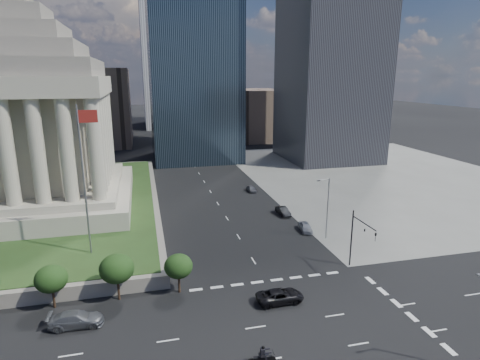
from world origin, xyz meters
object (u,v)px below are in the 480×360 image
object	(u,v)px
parked_sedan_far	(251,189)
war_memorial	(23,99)
parked_sedan_mid	(283,211)
street_lamp_north	(327,205)
flagpole	(85,173)
suv_grey	(76,319)
traffic_signal_ne	(359,235)
parked_sedan_near	(305,227)
pickup_truck	(280,296)
motorcycle_trail	(262,355)

from	to	relation	value
parked_sedan_far	war_memorial	bearing A→B (deg)	-175.79
parked_sedan_mid	street_lamp_north	bearing A→B (deg)	-80.31
flagpole	war_memorial	bearing A→B (deg)	116.89
war_memorial	parked_sedan_mid	size ratio (longest dim) A/B	8.67
flagpole	suv_grey	distance (m)	18.87
traffic_signal_ne	parked_sedan_near	world-z (taller)	traffic_signal_ne
traffic_signal_ne	parked_sedan_near	size ratio (longest dim) A/B	1.85
war_memorial	pickup_truck	distance (m)	55.77
pickup_truck	parked_sedan_mid	xyz separation A→B (m)	(10.51, 28.26, -0.02)
pickup_truck	motorcycle_trail	xyz separation A→B (m)	(-5.08, -9.49, 0.23)
war_memorial	flagpole	distance (m)	28.16
street_lamp_north	parked_sedan_far	world-z (taller)	street_lamp_north
motorcycle_trail	parked_sedan_far	bearing A→B (deg)	80.15
parked_sedan_mid	motorcycle_trail	world-z (taller)	motorcycle_trail
war_memorial	flagpole	world-z (taller)	war_memorial
flagpole	traffic_signal_ne	bearing A→B (deg)	-16.71
suv_grey	parked_sedan_mid	xyz separation A→B (m)	(32.68, 27.55, -0.06)
pickup_truck	parked_sedan_mid	size ratio (longest dim) A/B	1.22
pickup_truck	parked_sedan_far	xyz separation A→B (m)	(8.92, 44.87, -0.11)
war_memorial	parked_sedan_near	size ratio (longest dim) A/B	9.04
parked_sedan_far	motorcycle_trail	distance (m)	56.13
war_memorial	motorcycle_trail	bearing A→B (deg)	-59.13
suv_grey	parked_sedan_mid	size ratio (longest dim) A/B	1.23
traffic_signal_ne	street_lamp_north	distance (m)	11.34
parked_sedan_near	parked_sedan_mid	xyz separation A→B (m)	(-0.90, 8.58, 0.01)
flagpole	motorcycle_trail	xyz separation A→B (m)	(16.83, -24.50, -12.12)
traffic_signal_ne	parked_sedan_far	world-z (taller)	traffic_signal_ne
parked_sedan_far	motorcycle_trail	xyz separation A→B (m)	(-14.00, -54.36, 0.34)
traffic_signal_ne	suv_grey	world-z (taller)	traffic_signal_ne
war_memorial	parked_sedan_far	distance (m)	48.10
war_memorial	street_lamp_north	bearing A→B (deg)	-25.92
traffic_signal_ne	motorcycle_trail	size ratio (longest dim) A/B	3.00
suv_grey	parked_sedan_mid	distance (m)	42.74
street_lamp_north	suv_grey	distance (m)	38.88
suv_grey	parked_sedan_near	xyz separation A→B (m)	(33.58, 18.97, -0.07)
pickup_truck	suv_grey	bearing A→B (deg)	86.53
war_memorial	pickup_truck	bearing A→B (deg)	-48.86
war_memorial	motorcycle_trail	xyz separation A→B (m)	(29.00, -48.50, -20.41)
flagpole	pickup_truck	bearing A→B (deg)	-34.43
street_lamp_north	suv_grey	world-z (taller)	street_lamp_north
street_lamp_north	parked_sedan_mid	bearing A→B (deg)	102.58
traffic_signal_ne	motorcycle_trail	bearing A→B (deg)	-140.95
pickup_truck	motorcycle_trail	bearing A→B (deg)	150.18
traffic_signal_ne	parked_sedan_far	distance (m)	40.57
street_lamp_north	traffic_signal_ne	bearing A→B (deg)	-94.19
war_memorial	parked_sedan_near	world-z (taller)	war_memorial
motorcycle_trail	suv_grey	bearing A→B (deg)	153.75
street_lamp_north	motorcycle_trail	bearing A→B (deg)	-125.71
war_memorial	suv_grey	size ratio (longest dim) A/B	7.03
suv_grey	parked_sedan_far	size ratio (longest dim) A/B	1.45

